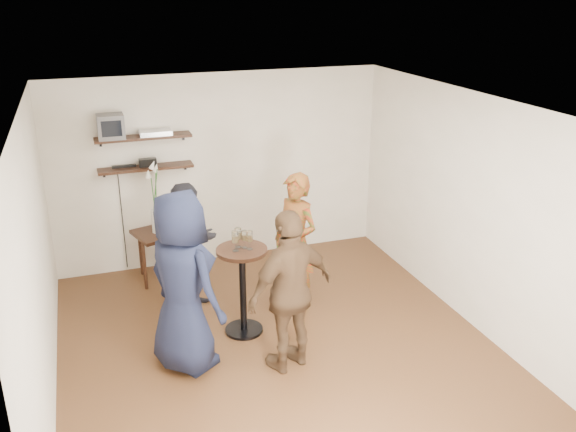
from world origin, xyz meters
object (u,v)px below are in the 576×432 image
at_px(dvd_deck, 155,133).
at_px(person_dark, 190,248).
at_px(drinks_table, 243,279).
at_px(crt_monitor, 111,126).
at_px(radio, 148,162).
at_px(person_brown, 291,291).
at_px(person_navy, 183,283).
at_px(side_table, 159,240).
at_px(person_plaid, 296,242).

bearing_deg(dvd_deck, person_dark, -82.65).
distance_m(drinks_table, person_dark, 0.85).
bearing_deg(crt_monitor, radio, 0.00).
relative_size(dvd_deck, person_brown, 0.24).
distance_m(drinks_table, person_brown, 0.86).
distance_m(dvd_deck, person_brown, 3.03).
height_order(dvd_deck, person_navy, dvd_deck).
height_order(person_dark, person_brown, person_brown).
bearing_deg(side_table, person_brown, -68.04).
height_order(radio, drinks_table, radio).
relative_size(crt_monitor, person_navy, 0.17).
bearing_deg(radio, crt_monitor, 180.00).
bearing_deg(person_dark, drinks_table, -90.00).
distance_m(crt_monitor, radio, 0.65).
relative_size(dvd_deck, side_table, 0.57).
xyz_separation_m(crt_monitor, person_dark, (0.69, -1.21, -1.23)).
bearing_deg(person_brown, radio, -89.41).
bearing_deg(drinks_table, person_dark, 121.31).
bearing_deg(side_table, dvd_deck, 71.65).
relative_size(crt_monitor, person_dark, 0.20).
xyz_separation_m(dvd_deck, drinks_table, (0.59, -1.92, -1.25)).
height_order(crt_monitor, person_navy, crt_monitor).
height_order(crt_monitor, side_table, crt_monitor).
height_order(dvd_deck, person_brown, dvd_deck).
xyz_separation_m(person_plaid, person_dark, (-1.18, 0.34, -0.05)).
relative_size(side_table, drinks_table, 0.69).
bearing_deg(radio, person_plaid, -46.66).
bearing_deg(dvd_deck, person_brown, -72.20).
xyz_separation_m(person_dark, person_brown, (0.71, -1.50, 0.06)).
height_order(dvd_deck, side_table, dvd_deck).
bearing_deg(dvd_deck, crt_monitor, 180.00).
height_order(radio, person_dark, person_dark).
bearing_deg(person_brown, person_dark, -84.13).
relative_size(crt_monitor, radio, 1.45).
relative_size(dvd_deck, radio, 1.82).
distance_m(person_plaid, person_navy, 1.67).
xyz_separation_m(person_dark, person_navy, (-0.28, -1.15, 0.15)).
height_order(side_table, person_plaid, person_plaid).
xyz_separation_m(radio, person_dark, (0.28, -1.21, -0.73)).
bearing_deg(drinks_table, crt_monitor, 120.33).
bearing_deg(radio, drinks_table, -69.60).
bearing_deg(person_dark, radio, 71.77).
bearing_deg(side_table, drinks_table, -66.91).
bearing_deg(drinks_table, person_navy, -148.57).
bearing_deg(person_dark, side_table, 74.49).
bearing_deg(crt_monitor, person_brown, -62.60).
xyz_separation_m(person_navy, person_brown, (0.99, -0.35, -0.09)).
distance_m(person_plaid, person_brown, 1.25).
distance_m(dvd_deck, person_navy, 2.55).
distance_m(dvd_deck, radio, 0.40).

